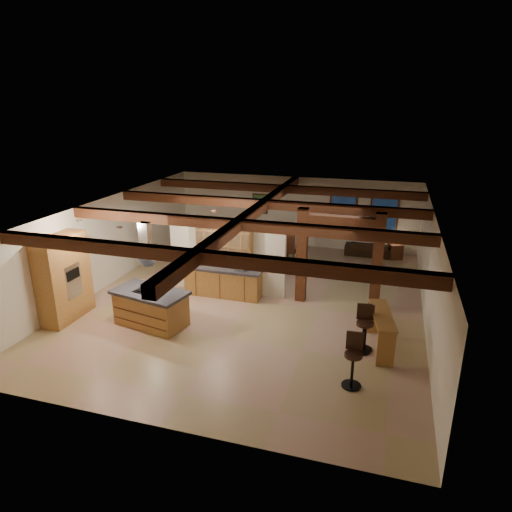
{
  "coord_description": "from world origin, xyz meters",
  "views": [
    {
      "loc": [
        3.8,
        -12.29,
        5.87
      ],
      "look_at": [
        -0.04,
        0.5,
        1.29
      ],
      "focal_mm": 32.0,
      "sensor_mm": 36.0,
      "label": 1
    }
  ],
  "objects": [
    {
      "name": "upper_display_cabinet",
      "position": [
        -1.0,
        0.31,
        1.85
      ],
      "size": [
        1.8,
        0.36,
        0.95
      ],
      "color": "#AC8237",
      "rests_on": "partition_wall"
    },
    {
      "name": "partition_wall",
      "position": [
        -1.0,
        0.5,
        1.1
      ],
      "size": [
        3.8,
        0.18,
        2.2
      ],
      "primitive_type": "cube",
      "color": "silver",
      "rests_on": "ground"
    },
    {
      "name": "ceiling_beams",
      "position": [
        0.0,
        0.0,
        2.76
      ],
      "size": [
        10.0,
        12.0,
        0.28
      ],
      "color": "#3C160F",
      "rests_on": "room_walls"
    },
    {
      "name": "range_hood",
      "position": [
        -2.19,
        -2.3,
        1.78
      ],
      "size": [
        1.1,
        1.1,
        1.4
      ],
      "color": "silver",
      "rests_on": "room_walls"
    },
    {
      "name": "bar_stool_a",
      "position": [
        3.35,
        -3.59,
        0.62
      ],
      "size": [
        0.43,
        0.43,
        1.22
      ],
      "color": "black",
      "rests_on": "ground"
    },
    {
      "name": "pantry_cabinet",
      "position": [
        -4.67,
        -2.6,
        1.2
      ],
      "size": [
        0.67,
        1.6,
        2.4
      ],
      "color": "#AC8237",
      "rests_on": "ground"
    },
    {
      "name": "table_lamp",
      "position": [
        4.15,
        5.38,
        0.81
      ],
      "size": [
        0.27,
        0.27,
        0.32
      ],
      "color": "black",
      "rests_on": "side_table"
    },
    {
      "name": "bar_stool_c",
      "position": [
        3.46,
        -2.06,
        0.61
      ],
      "size": [
        0.42,
        0.44,
        1.21
      ],
      "color": "black",
      "rests_on": "ground"
    },
    {
      "name": "room_walls",
      "position": [
        0.0,
        0.0,
        1.78
      ],
      "size": [
        12.0,
        12.0,
        12.0
      ],
      "color": "silver",
      "rests_on": "ground"
    },
    {
      "name": "framed_art",
      "position": [
        -1.5,
        5.94,
        1.7
      ],
      "size": [
        0.65,
        0.05,
        0.85
      ],
      "color": "#3C160F",
      "rests_on": "room_walls"
    },
    {
      "name": "sofa",
      "position": [
        3.16,
        5.5,
        0.28
      ],
      "size": [
        1.89,
        0.75,
        0.55
      ],
      "primitive_type": "imported",
      "rotation": [
        0.0,
        0.0,
        3.15
      ],
      "color": "black",
      "rests_on": "ground"
    },
    {
      "name": "microwave",
      "position": [
        -0.42,
        0.11,
        1.05
      ],
      "size": [
        0.42,
        0.31,
        0.21
      ],
      "primitive_type": "imported",
      "rotation": [
        0.0,
        0.0,
        3.0
      ],
      "color": "#B9B8BD",
      "rests_on": "back_counter"
    },
    {
      "name": "bar_stool_b",
      "position": [
        3.51,
        -1.95,
        0.58
      ],
      "size": [
        0.4,
        0.4,
        1.14
      ],
      "color": "black",
      "rests_on": "ground"
    },
    {
      "name": "dining_chairs",
      "position": [
        -0.52,
        2.97,
        0.68
      ],
      "size": [
        2.33,
        2.33,
        1.33
      ],
      "color": "#3C160F",
      "rests_on": "ground"
    },
    {
      "name": "recessed_cans",
      "position": [
        -2.53,
        -1.93,
        2.87
      ],
      "size": [
        3.16,
        2.46,
        0.03
      ],
      "color": "silver",
      "rests_on": "room_walls"
    },
    {
      "name": "back_counter",
      "position": [
        -1.0,
        0.11,
        0.48
      ],
      "size": [
        2.5,
        0.66,
        0.94
      ],
      "color": "#AC8237",
      "rests_on": "ground"
    },
    {
      "name": "kitchen_island",
      "position": [
        -2.19,
        -2.3,
        0.51
      ],
      "size": [
        2.2,
        1.46,
        1.01
      ],
      "color": "#AC8237",
      "rests_on": "ground"
    },
    {
      "name": "bar_counter",
      "position": [
        3.86,
        -1.81,
        0.63
      ],
      "size": [
        0.77,
        1.84,
        0.94
      ],
      "color": "#AC8237",
      "rests_on": "ground"
    },
    {
      "name": "dining_table",
      "position": [
        -0.52,
        2.97,
        0.3
      ],
      "size": [
        1.91,
        1.45,
        0.6
      ],
      "primitive_type": "imported",
      "rotation": [
        0.0,
        0.0,
        0.33
      ],
      "color": "#3B1E0E",
      "rests_on": "ground"
    },
    {
      "name": "ground",
      "position": [
        0.0,
        0.0,
        0.0
      ],
      "size": [
        12.0,
        12.0,
        0.0
      ],
      "primitive_type": "plane",
      "color": "tan",
      "rests_on": "ground"
    },
    {
      "name": "side_table",
      "position": [
        4.15,
        5.38,
        0.29
      ],
      "size": [
        0.61,
        0.61,
        0.59
      ],
      "primitive_type": "cube",
      "rotation": [
        0.0,
        0.0,
        0.36
      ],
      "color": "#3C160F",
      "rests_on": "ground"
    },
    {
      "name": "timber_posts",
      "position": [
        2.5,
        0.5,
        1.76
      ],
      "size": [
        2.5,
        0.3,
        2.9
      ],
      "color": "#3C160F",
      "rests_on": "ground"
    },
    {
      "name": "back_windows",
      "position": [
        2.8,
        5.93,
        1.5
      ],
      "size": [
        2.7,
        0.07,
        1.7
      ],
      "color": "#3C160F",
      "rests_on": "room_walls"
    }
  ]
}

